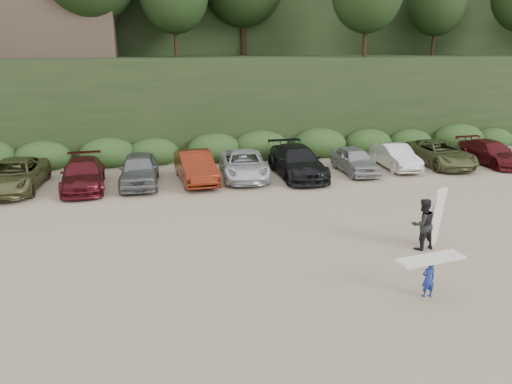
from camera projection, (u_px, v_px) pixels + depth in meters
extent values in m
plane|color=tan|center=(327.00, 247.00, 17.77)|extent=(120.00, 120.00, 0.00)
cube|color=black|center=(230.00, 98.00, 37.53)|extent=(80.00, 14.00, 6.00)
cube|color=black|center=(203.00, 32.00, 52.96)|extent=(90.00, 30.00, 16.00)
cube|color=#2B491E|center=(240.00, 149.00, 31.08)|extent=(46.20, 2.00, 1.20)
cube|color=brown|center=(58.00, 28.00, 35.60)|extent=(8.00, 6.00, 4.00)
imported|color=brown|center=(14.00, 175.00, 24.45)|extent=(2.67, 5.48, 1.50)
imported|color=#4B1116|center=(83.00, 174.00, 24.77)|extent=(2.36, 5.11, 1.45)
imported|color=slate|center=(139.00, 169.00, 25.38)|extent=(2.05, 4.78, 1.61)
imported|color=maroon|center=(196.00, 167.00, 25.96)|extent=(2.06, 4.91, 1.58)
imported|color=silver|center=(244.00, 165.00, 26.75)|extent=(2.71, 5.29, 1.43)
imported|color=black|center=(297.00, 162.00, 26.99)|extent=(2.37, 5.62, 1.62)
imported|color=#999A9D|center=(355.00, 160.00, 27.80)|extent=(1.72, 4.21, 1.43)
imported|color=silver|center=(395.00, 156.00, 28.74)|extent=(1.55, 4.25, 1.39)
imported|color=brown|center=(440.00, 153.00, 29.40)|extent=(2.44, 5.23, 1.45)
imported|color=#531317|center=(491.00, 153.00, 29.72)|extent=(2.18, 4.84, 1.38)
imported|color=navy|center=(428.00, 279.00, 14.18)|extent=(0.41, 0.27, 1.11)
cube|color=silver|center=(431.00, 259.00, 14.00)|extent=(2.09, 0.88, 0.08)
imported|color=black|center=(423.00, 224.00, 17.40)|extent=(0.99, 0.83, 1.85)
cube|color=silver|center=(436.00, 218.00, 17.54)|extent=(0.69, 0.57, 2.18)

